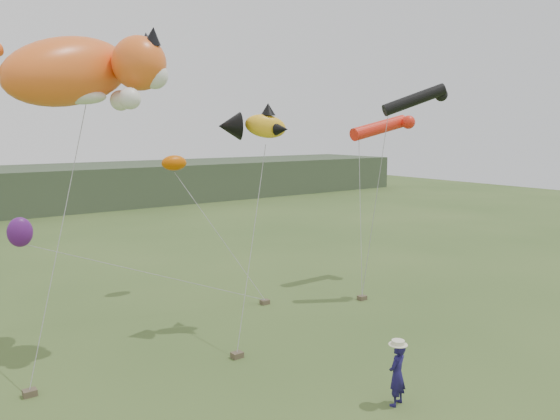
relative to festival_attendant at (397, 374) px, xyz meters
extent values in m
plane|color=#385123|center=(-1.47, 1.70, -0.90)|extent=(120.00, 120.00, 0.00)
cube|color=#2D3D28|center=(-1.47, 46.70, 1.10)|extent=(90.00, 12.00, 4.00)
imported|color=#19134A|center=(0.00, 0.00, 0.00)|extent=(0.74, 0.59, 1.79)
cube|color=brown|center=(-8.15, 6.59, -0.80)|extent=(0.37, 0.30, 0.19)
cube|color=brown|center=(-1.91, 5.33, -0.80)|extent=(0.37, 0.30, 0.19)
cube|color=brown|center=(5.99, 7.39, -0.80)|extent=(0.37, 0.30, 0.19)
cube|color=brown|center=(2.09, 9.49, -0.80)|extent=(0.37, 0.30, 0.19)
ellipsoid|color=orange|center=(-5.92, 8.83, 8.56)|extent=(5.47, 3.84, 3.03)
sphere|color=orange|center=(-3.97, 7.85, 8.86)|extent=(1.76, 1.76, 1.76)
cone|color=black|center=(-3.67, 7.36, 9.69)|extent=(0.55, 0.67, 0.66)
cone|color=black|center=(-3.48, 8.34, 9.69)|extent=(0.55, 0.63, 0.63)
sphere|color=white|center=(-3.57, 7.56, 8.46)|extent=(0.88, 0.88, 0.88)
ellipsoid|color=white|center=(-5.73, 8.54, 7.78)|extent=(1.72, 0.86, 0.54)
sphere|color=white|center=(-4.55, 7.27, 7.68)|extent=(0.68, 0.68, 0.68)
sphere|color=white|center=(-4.36, 8.63, 7.68)|extent=(0.68, 0.68, 0.68)
ellipsoid|color=yellow|center=(0.61, 7.24, 6.84)|extent=(1.83, 1.19, 1.08)
cone|color=black|center=(-0.75, 7.58, 6.84)|extent=(1.08, 1.22, 1.02)
cone|color=black|center=(0.72, 7.24, 7.46)|extent=(0.57, 0.57, 0.45)
cone|color=black|center=(0.95, 6.67, 6.72)|extent=(0.60, 0.64, 0.45)
cone|color=black|center=(0.95, 7.80, 6.72)|extent=(0.60, 0.64, 0.45)
cylinder|color=black|center=(7.93, 6.45, 8.00)|extent=(2.72, 1.84, 1.44)
sphere|color=black|center=(9.20, 6.00, 8.23)|extent=(0.56, 0.56, 0.56)
cylinder|color=red|center=(9.10, 9.58, 6.81)|extent=(3.47, 0.75, 1.31)
sphere|color=red|center=(10.63, 9.04, 7.09)|extent=(0.68, 0.68, 0.68)
ellipsoid|color=#CB5501|center=(-0.20, 13.45, 5.21)|extent=(1.20, 0.70, 0.70)
ellipsoid|color=#54166D|center=(-7.09, 12.16, 2.94)|extent=(0.92, 0.61, 1.12)
camera|label=1|loc=(-11.05, -9.60, 6.71)|focal=35.00mm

